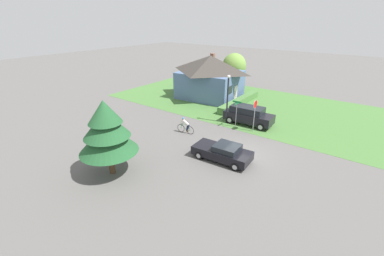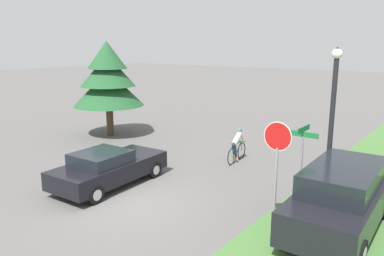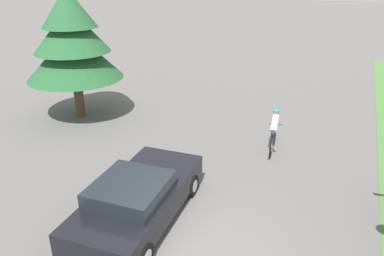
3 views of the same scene
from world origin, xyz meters
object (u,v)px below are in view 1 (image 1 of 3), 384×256
object	(u,v)px
cyclist	(186,126)
stop_sign	(255,109)
cottage_house	(210,76)
sedan_left_lane	(223,152)
street_lamp	(228,95)
conifer_tall_near	(107,130)
street_name_sign	(237,109)
parked_suv_right	(248,115)
deciduous_tree_right	(234,66)

from	to	relation	value
cyclist	stop_sign	size ratio (longest dim) A/B	0.58
cottage_house	sedan_left_lane	size ratio (longest dim) A/B	1.89
street_lamp	conifer_tall_near	xyz separation A→B (m)	(-12.57, 1.72, 0.29)
cottage_house	street_name_sign	xyz separation A→B (m)	(-7.03, -7.53, -0.98)
cyclist	parked_suv_right	xyz separation A→B (m)	(5.37, -3.64, 0.23)
street_name_sign	parked_suv_right	bearing A→B (deg)	-24.84
sedan_left_lane	parked_suv_right	bearing A→B (deg)	-81.90
sedan_left_lane	street_lamp	distance (m)	7.77
cottage_house	sedan_left_lane	bearing A→B (deg)	-148.48
cottage_house	cyclist	bearing A→B (deg)	-162.44
sedan_left_lane	stop_sign	distance (m)	6.40
parked_suv_right	street_name_sign	size ratio (longest dim) A/B	1.83
cyclist	street_name_sign	xyz separation A→B (m)	(3.99, -3.00, 1.11)
deciduous_tree_right	cottage_house	bearing A→B (deg)	174.33
stop_sign	street_name_sign	bearing A→B (deg)	-90.28
sedan_left_lane	conifer_tall_near	distance (m)	8.27
cottage_house	street_lamp	xyz separation A→B (m)	(-6.63, -6.28, 0.09)
parked_suv_right	street_name_sign	distance (m)	1.75
street_lamp	street_name_sign	size ratio (longest dim) A/B	1.88
deciduous_tree_right	sedan_left_lane	bearing A→B (deg)	-153.78
parked_suv_right	street_name_sign	world-z (taller)	street_name_sign
stop_sign	conifer_tall_near	size ratio (longest dim) A/B	0.59
sedan_left_lane	stop_sign	world-z (taller)	stop_sign
sedan_left_lane	deciduous_tree_right	xyz separation A→B (m)	(18.64, 9.18, 2.74)
cyclist	conifer_tall_near	bearing A→B (deg)	84.56
stop_sign	sedan_left_lane	bearing A→B (deg)	2.86
cottage_house	sedan_left_lane	distance (m)	16.56
street_lamp	cyclist	bearing A→B (deg)	158.31
parked_suv_right	deciduous_tree_right	bearing A→B (deg)	-57.44
cottage_house	cyclist	xyz separation A→B (m)	(-11.03, -4.53, -2.09)
cottage_house	street_name_sign	bearing A→B (deg)	-137.83
cyclist	deciduous_tree_right	size ratio (longest dim) A/B	0.34
street_name_sign	street_lamp	bearing A→B (deg)	71.87
cottage_house	cyclist	distance (m)	12.10
sedan_left_lane	cyclist	bearing A→B (deg)	-26.54
sedan_left_lane	stop_sign	xyz separation A→B (m)	(6.21, 0.38, 1.51)
cyclist	deciduous_tree_right	world-z (taller)	deciduous_tree_right
cyclist	street_lamp	bearing A→B (deg)	-117.35
parked_suv_right	conifer_tall_near	size ratio (longest dim) A/B	0.92
parked_suv_right	cottage_house	bearing A→B (deg)	-36.74
cottage_house	street_lamp	world-z (taller)	cottage_house
parked_suv_right	stop_sign	distance (m)	2.18
cyclist	parked_suv_right	bearing A→B (deg)	-129.77
parked_suv_right	conifer_tall_near	xyz separation A→B (m)	(-13.53, 3.61, 2.24)
street_lamp	conifer_tall_near	distance (m)	12.69
cyclist	deciduous_tree_right	distance (m)	17.13
cottage_house	parked_suv_right	bearing A→B (deg)	-129.51
cottage_house	cyclist	world-z (taller)	cottage_house
sedan_left_lane	deciduous_tree_right	distance (m)	20.96
stop_sign	conifer_tall_near	world-z (taller)	conifer_tall_near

